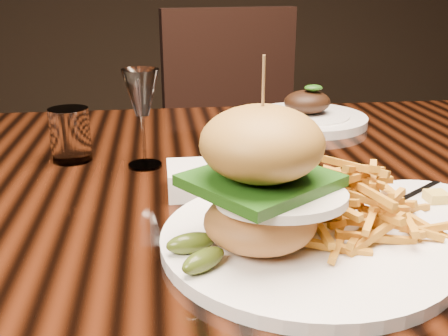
{
  "coord_description": "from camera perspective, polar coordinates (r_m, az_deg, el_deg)",
  "views": [
    {
      "loc": [
        -0.1,
        -0.76,
        1.04
      ],
      "look_at": [
        -0.02,
        -0.14,
        0.81
      ],
      "focal_mm": 42.0,
      "sensor_mm": 36.0,
      "label": 1
    }
  ],
  "objects": [
    {
      "name": "side_saucer",
      "position": [
        0.74,
        21.29,
        -3.71
      ],
      "size": [
        0.16,
        0.16,
        0.02
      ],
      "rotation": [
        0.0,
        0.0,
        0.09
      ],
      "color": "white",
      "rests_on": "dining_table"
    },
    {
      "name": "water_tumbler",
      "position": [
        0.9,
        -16.39,
        3.49
      ],
      "size": [
        0.07,
        0.07,
        0.09
      ],
      "primitive_type": "cylinder",
      "color": "white",
      "rests_on": "dining_table"
    },
    {
      "name": "chair_far",
      "position": [
        1.75,
        1.72,
        3.29
      ],
      "size": [
        0.53,
        0.54,
        0.95
      ],
      "rotation": [
        0.0,
        0.0,
        0.17
      ],
      "color": "black",
      "rests_on": "ground"
    },
    {
      "name": "burger_plate",
      "position": [
        0.58,
        8.65,
        -3.52
      ],
      "size": [
        0.33,
        0.33,
        0.22
      ],
      "rotation": [
        0.0,
        0.0,
        0.4
      ],
      "color": "white",
      "rests_on": "dining_table"
    },
    {
      "name": "wine_glass",
      "position": [
        0.83,
        -8.98,
        7.69
      ],
      "size": [
        0.06,
        0.06,
        0.16
      ],
      "color": "white",
      "rests_on": "dining_table"
    },
    {
      "name": "dining_table",
      "position": [
        0.85,
        0.46,
        -5.35
      ],
      "size": [
        1.6,
        0.9,
        0.75
      ],
      "color": "black",
      "rests_on": "ground"
    },
    {
      "name": "ramekin",
      "position": [
        0.74,
        -2.95,
        -1.22
      ],
      "size": [
        0.1,
        0.1,
        0.04
      ],
      "primitive_type": "cube",
      "rotation": [
        0.0,
        0.0,
        0.16
      ],
      "color": "white",
      "rests_on": "dining_table"
    },
    {
      "name": "far_dish",
      "position": [
        1.11,
        8.95,
        5.61
      ],
      "size": [
        0.25,
        0.25,
        0.08
      ],
      "rotation": [
        0.0,
        0.0,
        -0.07
      ],
      "color": "white",
      "rests_on": "dining_table"
    }
  ]
}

